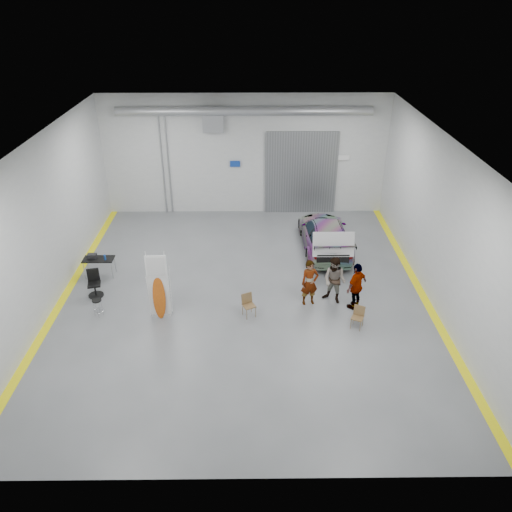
{
  "coord_description": "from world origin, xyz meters",
  "views": [
    {
      "loc": [
        0.3,
        -15.95,
        10.55
      ],
      "look_at": [
        0.47,
        0.44,
        1.5
      ],
      "focal_mm": 35.0,
      "sensor_mm": 36.0,
      "label": 1
    }
  ],
  "objects_px": {
    "person_a": "(310,283)",
    "office_chair": "(95,285)",
    "person_b": "(335,280)",
    "folding_chair_near": "(249,310)",
    "person_c": "(356,286)",
    "folding_chair_far": "(357,321)",
    "shop_stool": "(98,308)",
    "surfboard_display": "(158,292)",
    "work_table": "(97,259)",
    "sedan_car": "(325,234)"
  },
  "relations": [
    {
      "from": "person_a",
      "to": "work_table",
      "type": "distance_m",
      "value": 8.61
    },
    {
      "from": "person_a",
      "to": "office_chair",
      "type": "distance_m",
      "value": 8.1
    },
    {
      "from": "sedan_car",
      "to": "person_a",
      "type": "xyz_separation_m",
      "value": [
        -1.15,
        -4.31,
        0.18
      ]
    },
    {
      "from": "person_b",
      "to": "office_chair",
      "type": "relative_size",
      "value": 1.73
    },
    {
      "from": "person_a",
      "to": "surfboard_display",
      "type": "xyz_separation_m",
      "value": [
        -5.37,
        -0.82,
        0.18
      ]
    },
    {
      "from": "shop_stool",
      "to": "office_chair",
      "type": "height_order",
      "value": "office_chair"
    },
    {
      "from": "person_a",
      "to": "shop_stool",
      "type": "distance_m",
      "value": 7.66
    },
    {
      "from": "person_b",
      "to": "surfboard_display",
      "type": "height_order",
      "value": "surfboard_display"
    },
    {
      "from": "folding_chair_far",
      "to": "office_chair",
      "type": "bearing_deg",
      "value": -166.27
    },
    {
      "from": "person_a",
      "to": "person_c",
      "type": "bearing_deg",
      "value": -22.32
    },
    {
      "from": "folding_chair_near",
      "to": "work_table",
      "type": "relative_size",
      "value": 0.7
    },
    {
      "from": "person_b",
      "to": "folding_chair_near",
      "type": "relative_size",
      "value": 2.15
    },
    {
      "from": "person_b",
      "to": "folding_chair_near",
      "type": "distance_m",
      "value": 3.34
    },
    {
      "from": "work_table",
      "to": "office_chair",
      "type": "height_order",
      "value": "office_chair"
    },
    {
      "from": "work_table",
      "to": "person_c",
      "type": "bearing_deg",
      "value": -13.46
    },
    {
      "from": "sedan_car",
      "to": "folding_chair_far",
      "type": "relative_size",
      "value": 6.09
    },
    {
      "from": "person_a",
      "to": "shop_stool",
      "type": "bearing_deg",
      "value": 172.95
    },
    {
      "from": "person_b",
      "to": "work_table",
      "type": "bearing_deg",
      "value": -157.88
    },
    {
      "from": "folding_chair_far",
      "to": "work_table",
      "type": "relative_size",
      "value": 0.66
    },
    {
      "from": "folding_chair_far",
      "to": "person_c",
      "type": "bearing_deg",
      "value": 109.46
    },
    {
      "from": "sedan_car",
      "to": "folding_chair_near",
      "type": "relative_size",
      "value": 5.74
    },
    {
      "from": "shop_stool",
      "to": "folding_chair_far",
      "type": "bearing_deg",
      "value": -4.9
    },
    {
      "from": "sedan_car",
      "to": "person_c",
      "type": "distance_m",
      "value": 4.63
    },
    {
      "from": "person_c",
      "to": "person_b",
      "type": "bearing_deg",
      "value": -72.43
    },
    {
      "from": "person_b",
      "to": "person_c",
      "type": "height_order",
      "value": "person_c"
    },
    {
      "from": "sedan_car",
      "to": "work_table",
      "type": "distance_m",
      "value": 9.75
    },
    {
      "from": "surfboard_display",
      "to": "office_chair",
      "type": "distance_m",
      "value": 3.12
    },
    {
      "from": "folding_chair_far",
      "to": "shop_stool",
      "type": "relative_size",
      "value": 1.18
    },
    {
      "from": "person_c",
      "to": "shop_stool",
      "type": "xyz_separation_m",
      "value": [
        -9.27,
        -0.44,
        -0.58
      ]
    },
    {
      "from": "surfboard_display",
      "to": "person_c",
      "type": "bearing_deg",
      "value": 2.19
    },
    {
      "from": "person_a",
      "to": "person_b",
      "type": "distance_m",
      "value": 0.94
    },
    {
      "from": "surfboard_display",
      "to": "folding_chair_near",
      "type": "xyz_separation_m",
      "value": [
        3.15,
        0.04,
        -0.81
      ]
    },
    {
      "from": "sedan_car",
      "to": "person_a",
      "type": "bearing_deg",
      "value": 73.61
    },
    {
      "from": "person_a",
      "to": "folding_chair_far",
      "type": "bearing_deg",
      "value": -57.49
    },
    {
      "from": "person_a",
      "to": "folding_chair_far",
      "type": "relative_size",
      "value": 2.22
    },
    {
      "from": "person_c",
      "to": "work_table",
      "type": "xyz_separation_m",
      "value": [
        -10.01,
        2.39,
        -0.15
      ]
    },
    {
      "from": "work_table",
      "to": "surfboard_display",
      "type": "bearing_deg",
      "value": -44.52
    },
    {
      "from": "person_c",
      "to": "shop_stool",
      "type": "distance_m",
      "value": 9.29
    },
    {
      "from": "shop_stool",
      "to": "work_table",
      "type": "distance_m",
      "value": 2.96
    },
    {
      "from": "person_c",
      "to": "shop_stool",
      "type": "relative_size",
      "value": 2.69
    },
    {
      "from": "surfboard_display",
      "to": "folding_chair_near",
      "type": "bearing_deg",
      "value": -1.49
    },
    {
      "from": "person_b",
      "to": "surfboard_display",
      "type": "distance_m",
      "value": 6.37
    },
    {
      "from": "sedan_car",
      "to": "work_table",
      "type": "relative_size",
      "value": 4.01
    },
    {
      "from": "person_a",
      "to": "surfboard_display",
      "type": "relative_size",
      "value": 0.68
    },
    {
      "from": "person_c",
      "to": "surfboard_display",
      "type": "xyz_separation_m",
      "value": [
        -7.03,
        -0.54,
        0.15
      ]
    },
    {
      "from": "folding_chair_near",
      "to": "person_c",
      "type": "bearing_deg",
      "value": -18.58
    },
    {
      "from": "shop_stool",
      "to": "work_table",
      "type": "xyz_separation_m",
      "value": [
        -0.74,
        2.84,
        0.43
      ]
    },
    {
      "from": "person_b",
      "to": "person_c",
      "type": "relative_size",
      "value": 1.0
    },
    {
      "from": "person_a",
      "to": "shop_stool",
      "type": "relative_size",
      "value": 2.61
    },
    {
      "from": "person_b",
      "to": "surfboard_display",
      "type": "relative_size",
      "value": 0.69
    }
  ]
}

